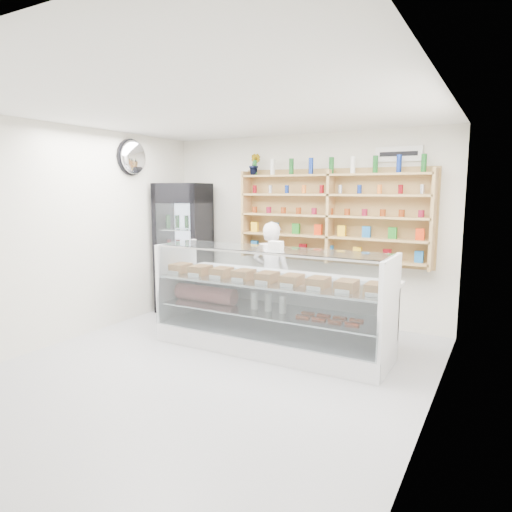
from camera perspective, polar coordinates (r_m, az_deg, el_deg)
The scene contains 8 objects.
room at distance 4.85m, azimuth -6.00°, elevation 1.43°, with size 5.00×5.00×5.00m.
display_counter at distance 5.71m, azimuth 1.84°, elevation -8.22°, with size 2.93×0.88×1.28m.
shop_worker at distance 6.57m, azimuth 1.96°, elevation -2.33°, with size 0.56×0.37×1.53m, color silver.
drinks_cooler at distance 7.53m, azimuth -8.99°, elevation 1.09°, with size 0.87×0.86×2.08m.
wall_shelving at distance 6.68m, azimuth 9.26°, elevation 4.93°, with size 2.84×0.28×1.33m.
potted_plant at distance 7.20m, azimuth -0.16°, elevation 11.36°, with size 0.18×0.14×0.33m, color #1E6626.
security_mirror at distance 7.14m, azimuth -15.06°, elevation 11.84°, with size 0.15×0.50×0.50m, color silver.
wall_sign at distance 6.56m, azimuth 17.41°, elevation 12.08°, with size 0.62×0.03×0.20m, color white.
Camera 1 is at (2.78, -3.93, 1.98)m, focal length 32.00 mm.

